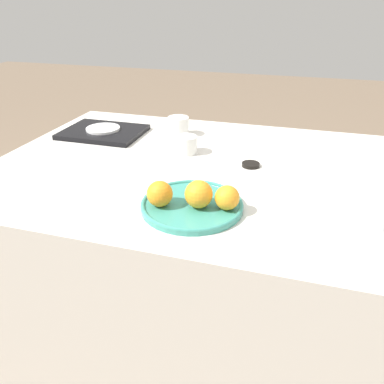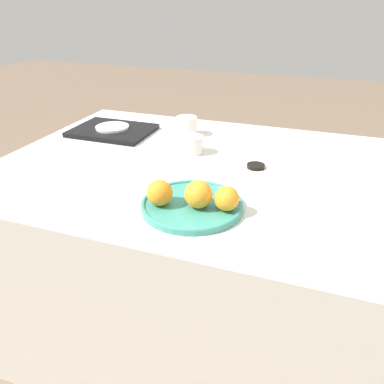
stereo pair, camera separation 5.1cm
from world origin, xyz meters
name	(u,v)px [view 2 (the right image)]	position (x,y,z in m)	size (l,w,h in m)	color
ground_plane	(197,320)	(0.00, 0.00, 0.00)	(12.00, 12.00, 0.00)	#7A6651
table	(197,252)	(0.00, 0.00, 0.38)	(1.40, 1.03, 0.75)	silver
fruit_platter	(192,205)	(0.08, -0.29, 0.77)	(0.29, 0.29, 0.02)	teal
orange_0	(198,194)	(0.10, -0.30, 0.81)	(0.08, 0.08, 0.08)	orange
orange_1	(227,199)	(0.18, -0.29, 0.80)	(0.07, 0.07, 0.07)	orange
orange_2	(160,193)	(0.00, -0.33, 0.80)	(0.07, 0.07, 0.07)	orange
water_glass	(382,211)	(0.56, -0.25, 0.81)	(0.07, 0.07, 0.12)	silver
serving_tray	(113,131)	(-0.46, 0.21, 0.76)	(0.33, 0.25, 0.02)	black
side_plate	(112,127)	(-0.46, 0.21, 0.78)	(0.14, 0.14, 0.01)	white
cup_0	(187,126)	(-0.15, 0.29, 0.79)	(0.09, 0.09, 0.08)	white
cup_1	(192,145)	(-0.05, 0.10, 0.79)	(0.08, 0.08, 0.07)	white
soy_dish	(256,166)	(0.20, 0.04, 0.76)	(0.06, 0.06, 0.01)	black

